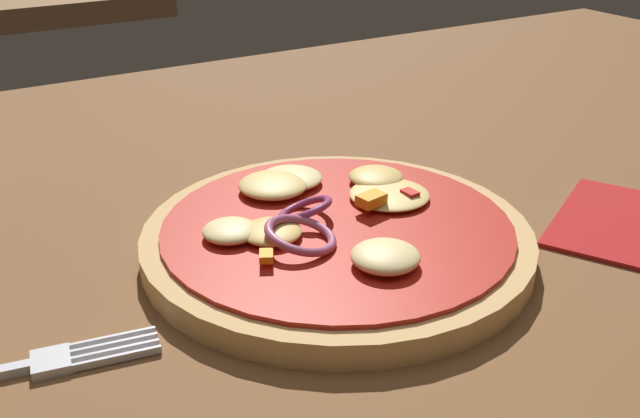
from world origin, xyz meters
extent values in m
cube|color=brown|center=(0.00, 0.00, 0.02)|extent=(1.44, 0.86, 0.04)
cylinder|color=tan|center=(-0.03, -0.03, 0.05)|extent=(0.23, 0.23, 0.02)
cylinder|color=red|center=(-0.03, -0.03, 0.06)|extent=(0.21, 0.21, 0.00)
ellipsoid|color=#F4DB8E|center=(-0.02, 0.04, 0.06)|extent=(0.04, 0.04, 0.01)
ellipsoid|color=#EFCC72|center=(-0.04, 0.03, 0.06)|extent=(0.05, 0.05, 0.01)
ellipsoid|color=#E5BC60|center=(0.03, 0.01, 0.06)|extent=(0.04, 0.04, 0.01)
ellipsoid|color=#E5BC60|center=(-0.07, -0.02, 0.06)|extent=(0.04, 0.04, 0.01)
ellipsoid|color=#F4DB8E|center=(-0.03, -0.08, 0.06)|extent=(0.04, 0.04, 0.01)
ellipsoid|color=#EFCC72|center=(0.02, -0.02, 0.06)|extent=(0.05, 0.05, 0.01)
ellipsoid|color=#F4DB8E|center=(-0.09, -0.01, 0.06)|extent=(0.03, 0.03, 0.01)
torus|color=#93386B|center=(-0.04, -0.01, 0.06)|extent=(0.05, 0.05, 0.02)
torus|color=#B25984|center=(-0.06, -0.04, 0.06)|extent=(0.06, 0.06, 0.02)
cube|color=orange|center=(-0.09, -0.05, 0.06)|extent=(0.01, 0.01, 0.00)
cube|color=red|center=(0.03, -0.03, 0.06)|extent=(0.01, 0.01, 0.00)
cube|color=orange|center=(0.00, -0.02, 0.07)|extent=(0.02, 0.01, 0.01)
cube|color=silver|center=(-0.20, -0.05, 0.04)|extent=(0.02, 0.02, 0.01)
cube|color=silver|center=(-0.17, -0.07, 0.04)|extent=(0.04, 0.01, 0.00)
cube|color=silver|center=(-0.17, -0.06, 0.04)|extent=(0.04, 0.01, 0.00)
cube|color=silver|center=(-0.17, -0.06, 0.04)|extent=(0.04, 0.01, 0.00)
cube|color=silver|center=(-0.17, -0.05, 0.04)|extent=(0.04, 0.01, 0.00)
camera|label=1|loc=(-0.24, -0.36, 0.26)|focal=41.39mm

